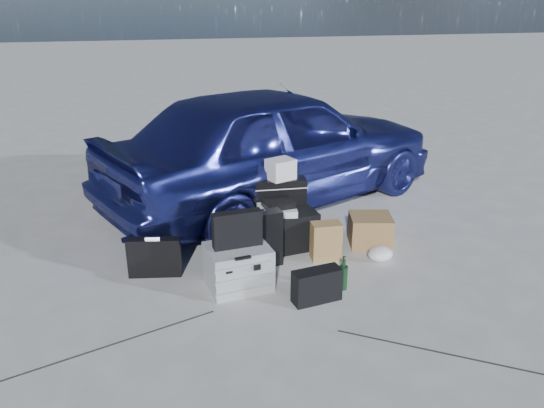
# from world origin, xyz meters

# --- Properties ---
(ground) EXTENTS (60.00, 60.00, 0.00)m
(ground) POSITION_xyz_m (0.00, 0.00, 0.00)
(ground) COLOR beige
(ground) RESTS_ON ground
(car) EXTENTS (4.73, 3.37, 1.50)m
(car) POSITION_xyz_m (0.48, 2.10, 0.75)
(car) COLOR #303795
(car) RESTS_ON ground
(pelican_case) EXTENTS (0.59, 0.51, 0.39)m
(pelican_case) POSITION_xyz_m (-0.38, 0.13, 0.20)
(pelican_case) COLOR #979B9C
(pelican_case) RESTS_ON ground
(laptop_bag) EXTENTS (0.44, 0.14, 0.32)m
(laptop_bag) POSITION_xyz_m (-0.37, 0.15, 0.55)
(laptop_bag) COLOR black
(laptop_bag) RESTS_ON pelican_case
(briefcase) EXTENTS (0.50, 0.20, 0.38)m
(briefcase) POSITION_xyz_m (-1.09, 0.52, 0.19)
(briefcase) COLOR black
(briefcase) RESTS_ON ground
(suitcase_left) EXTENTS (0.45, 0.21, 0.56)m
(suitcase_left) POSITION_xyz_m (-0.10, 0.46, 0.28)
(suitcase_left) COLOR black
(suitcase_left) RESTS_ON ground
(suitcase_right) EXTENTS (0.57, 0.24, 0.67)m
(suitcase_right) POSITION_xyz_m (0.24, 1.05, 0.33)
(suitcase_right) COLOR black
(suitcase_right) RESTS_ON ground
(white_carton) EXTENTS (0.32, 0.29, 0.21)m
(white_carton) POSITION_xyz_m (0.26, 1.04, 0.78)
(white_carton) COLOR silver
(white_carton) RESTS_ON suitcase_right
(duffel_bag) EXTENTS (0.83, 0.44, 0.40)m
(duffel_bag) POSITION_xyz_m (0.15, 0.75, 0.20)
(duffel_bag) COLOR black
(duffel_bag) RESTS_ON ground
(flat_box_white) EXTENTS (0.43, 0.35, 0.07)m
(flat_box_white) POSITION_xyz_m (0.15, 0.77, 0.43)
(flat_box_white) COLOR silver
(flat_box_white) RESTS_ON duffel_bag
(flat_box_black) EXTENTS (0.32, 0.24, 0.06)m
(flat_box_black) POSITION_xyz_m (0.17, 0.77, 0.50)
(flat_box_black) COLOR black
(flat_box_black) RESTS_ON flat_box_white
(kraft_bag) EXTENTS (0.30, 0.19, 0.38)m
(kraft_bag) POSITION_xyz_m (0.56, 0.45, 0.19)
(kraft_bag) COLOR #996E42
(kraft_bag) RESTS_ON ground
(cardboard_box) EXTENTS (0.50, 0.46, 0.32)m
(cardboard_box) POSITION_xyz_m (1.13, 0.65, 0.16)
(cardboard_box) COLOR olive
(cardboard_box) RESTS_ON ground
(plastic_bag) EXTENTS (0.32, 0.30, 0.15)m
(plastic_bag) POSITION_xyz_m (1.08, 0.27, 0.07)
(plastic_bag) COLOR white
(plastic_bag) RESTS_ON ground
(messenger_bag) EXTENTS (0.44, 0.22, 0.29)m
(messenger_bag) POSITION_xyz_m (0.23, -0.28, 0.15)
(messenger_bag) COLOR black
(messenger_bag) RESTS_ON ground
(green_bottle) EXTENTS (0.10, 0.10, 0.31)m
(green_bottle) POSITION_xyz_m (0.52, -0.15, 0.15)
(green_bottle) COLOR black
(green_bottle) RESTS_ON ground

